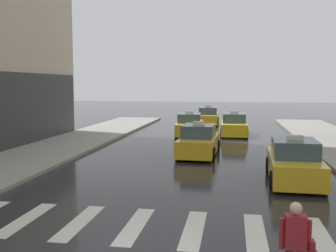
{
  "coord_description": "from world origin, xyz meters",
  "views": [
    {
      "loc": [
        1.71,
        -6.71,
        3.67
      ],
      "look_at": [
        -0.73,
        8.0,
        2.12
      ],
      "focal_mm": 42.05,
      "sensor_mm": 36.0,
      "label": 1
    }
  ],
  "objects": [
    {
      "name": "taxi_fourth",
      "position": [
        1.8,
        22.21,
        0.72
      ],
      "size": [
        1.98,
        4.56,
        1.8
      ],
      "color": "yellow",
      "rests_on": "ground"
    },
    {
      "name": "taxi_fifth",
      "position": [
        -0.56,
        29.86,
        0.72
      ],
      "size": [
        2.01,
        4.58,
        1.8
      ],
      "color": "gold",
      "rests_on": "ground"
    },
    {
      "name": "taxi_second",
      "position": [
        -0.02,
        13.65,
        0.72
      ],
      "size": [
        2.09,
        4.61,
        1.8
      ],
      "color": "gold",
      "rests_on": "ground"
    },
    {
      "name": "pedestrian_with_handbag",
      "position": [
        2.84,
        0.2,
        0.93
      ],
      "size": [
        0.6,
        0.24,
        1.65
      ],
      "color": "#333338",
      "rests_on": "ground"
    },
    {
      "name": "taxi_third",
      "position": [
        -1.4,
        21.64,
        0.72
      ],
      "size": [
        2.13,
        4.63,
        1.8
      ],
      "color": "yellow",
      "rests_on": "ground"
    },
    {
      "name": "crosswalk_markings",
      "position": [
        -0.0,
        3.0,
        0.0
      ],
      "size": [
        11.3,
        2.8,
        0.01
      ],
      "color": "silver",
      "rests_on": "ground"
    },
    {
      "name": "taxi_lead",
      "position": [
        4.04,
        8.64,
        0.72
      ],
      "size": [
        2.04,
        4.59,
        1.8
      ],
      "color": "gold",
      "rests_on": "ground"
    }
  ]
}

